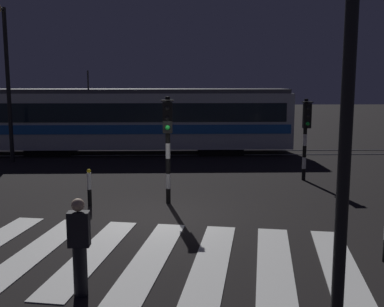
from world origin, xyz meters
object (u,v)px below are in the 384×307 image
object	(u,v)px
street_lamp_trackside_left	(5,64)
bollard_island_edge	(89,187)
pedestrian_waiting_at_kerb	(79,246)
traffic_light_median_centre	(168,134)
street_lamp_near_kerb	(359,16)
tram	(136,119)
traffic_light_corner_far_right	(306,127)

from	to	relation	value
street_lamp_trackside_left	bollard_island_edge	bearing A→B (deg)	-56.57
pedestrian_waiting_at_kerb	street_lamp_trackside_left	bearing A→B (deg)	113.71
traffic_light_median_centre	street_lamp_near_kerb	xyz separation A→B (m)	(2.59, -7.60, 2.35)
street_lamp_near_kerb	tram	xyz separation A→B (m)	(-4.41, 17.53, -2.71)
traffic_light_corner_far_right	tram	distance (m)	9.56
street_lamp_trackside_left	traffic_light_median_centre	bearing A→B (deg)	-45.26
pedestrian_waiting_at_kerb	traffic_light_median_centre	bearing A→B (deg)	77.01
traffic_light_median_centre	street_lamp_trackside_left	xyz separation A→B (m)	(-7.20, 7.27, 2.25)
tram	bollard_island_edge	bearing A→B (deg)	-92.77
street_lamp_near_kerb	bollard_island_edge	distance (m)	9.74
street_lamp_near_kerb	bollard_island_edge	xyz separation A→B (m)	(-4.90, 7.46, -3.90)
traffic_light_median_centre	pedestrian_waiting_at_kerb	distance (m)	6.26
street_lamp_trackside_left	tram	xyz separation A→B (m)	(5.38, 2.66, -2.61)
street_lamp_trackside_left	pedestrian_waiting_at_kerb	world-z (taller)	street_lamp_trackside_left
traffic_light_median_centre	tram	bearing A→B (deg)	100.39
traffic_light_corner_far_right	tram	xyz separation A→B (m)	(-6.78, 6.73, -0.23)
traffic_light_corner_far_right	pedestrian_waiting_at_kerb	distance (m)	11.21
street_lamp_trackside_left	bollard_island_edge	xyz separation A→B (m)	(4.89, -7.41, -3.80)
tram	bollard_island_edge	size ratio (longest dim) A/B	14.05
traffic_light_median_centre	tram	world-z (taller)	tram
bollard_island_edge	street_lamp_near_kerb	bearing A→B (deg)	-56.73
traffic_light_median_centre	street_lamp_near_kerb	bearing A→B (deg)	-71.20
traffic_light_corner_far_right	street_lamp_near_kerb	distance (m)	11.33
street_lamp_near_kerb	bollard_island_edge	size ratio (longest dim) A/B	6.32
traffic_light_median_centre	bollard_island_edge	bearing A→B (deg)	-176.42
traffic_light_corner_far_right	tram	world-z (taller)	tram
traffic_light_median_centre	tram	size ratio (longest dim) A/B	0.20
traffic_light_median_centre	traffic_light_corner_far_right	world-z (taller)	traffic_light_median_centre
street_lamp_near_kerb	tram	size ratio (longest dim) A/B	0.45
traffic_light_corner_far_right	tram	bearing A→B (deg)	135.18
traffic_light_median_centre	pedestrian_waiting_at_kerb	world-z (taller)	traffic_light_median_centre
tram	traffic_light_median_centre	bearing A→B (deg)	-79.61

